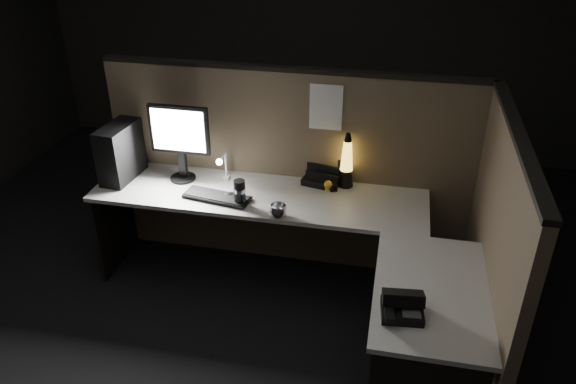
% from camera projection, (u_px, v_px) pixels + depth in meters
% --- Properties ---
extents(floor, '(6.00, 6.00, 0.00)m').
position_uv_depth(floor, '(261.00, 337.00, 3.67)').
color(floor, black).
rests_on(floor, ground).
extents(room_shell, '(6.00, 6.00, 6.00)m').
position_uv_depth(room_shell, '(253.00, 103.00, 2.87)').
color(room_shell, silver).
rests_on(room_shell, ground).
extents(partition_back, '(2.66, 0.06, 1.50)m').
position_uv_depth(partition_back, '(289.00, 172.00, 4.09)').
color(partition_back, brown).
rests_on(partition_back, ground).
extents(partition_right, '(0.06, 1.66, 1.50)m').
position_uv_depth(partition_right, '(491.00, 260.00, 3.15)').
color(partition_right, brown).
rests_on(partition_right, ground).
extents(desk, '(2.60, 1.60, 0.73)m').
position_uv_depth(desk, '(296.00, 246.00, 3.57)').
color(desk, beige).
rests_on(desk, ground).
extents(pc_tower, '(0.20, 0.40, 0.40)m').
position_uv_depth(pc_tower, '(120.00, 152.00, 3.96)').
color(pc_tower, black).
rests_on(pc_tower, desk).
extents(monitor, '(0.43, 0.18, 0.55)m').
position_uv_depth(monitor, '(180.00, 136.00, 3.88)').
color(monitor, black).
rests_on(monitor, desk).
extents(keyboard, '(0.48, 0.22, 0.02)m').
position_uv_depth(keyboard, '(217.00, 197.00, 3.79)').
color(keyboard, black).
rests_on(keyboard, desk).
extents(mouse, '(0.10, 0.08, 0.04)m').
position_uv_depth(mouse, '(229.00, 195.00, 3.80)').
color(mouse, black).
rests_on(mouse, desk).
extents(clip_lamp, '(0.04, 0.18, 0.23)m').
position_uv_depth(clip_lamp, '(223.00, 167.00, 3.91)').
color(clip_lamp, silver).
rests_on(clip_lamp, desk).
extents(organizer, '(0.29, 0.27, 0.19)m').
position_uv_depth(organizer, '(323.00, 176.00, 3.98)').
color(organizer, black).
rests_on(organizer, desk).
extents(lava_lamp, '(0.11, 0.11, 0.40)m').
position_uv_depth(lava_lamp, '(347.00, 164.00, 3.87)').
color(lava_lamp, black).
rests_on(lava_lamp, desk).
extents(travel_mug, '(0.08, 0.08, 0.18)m').
position_uv_depth(travel_mug, '(240.00, 193.00, 3.68)').
color(travel_mug, black).
rests_on(travel_mug, desk).
extents(steel_mug, '(0.12, 0.12, 0.09)m').
position_uv_depth(steel_mug, '(278.00, 211.00, 3.57)').
color(steel_mug, silver).
rests_on(steel_mug, desk).
extents(figurine, '(0.06, 0.06, 0.06)m').
position_uv_depth(figurine, '(328.00, 185.00, 3.86)').
color(figurine, yellow).
rests_on(figurine, desk).
extents(pinned_paper, '(0.22, 0.00, 0.32)m').
position_uv_depth(pinned_paper, '(326.00, 107.00, 3.76)').
color(pinned_paper, white).
rests_on(pinned_paper, partition_back).
extents(desk_phone, '(0.22, 0.23, 0.12)m').
position_uv_depth(desk_phone, '(402.00, 306.00, 2.78)').
color(desk_phone, black).
rests_on(desk_phone, desk).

